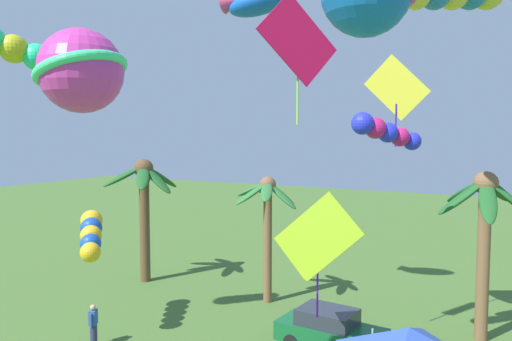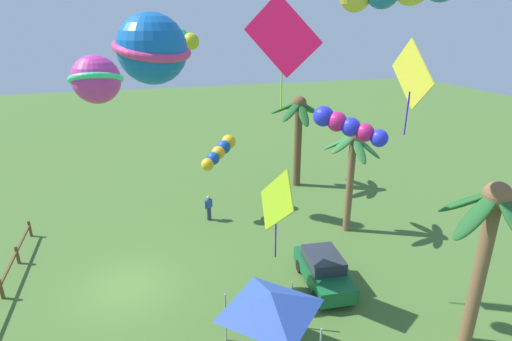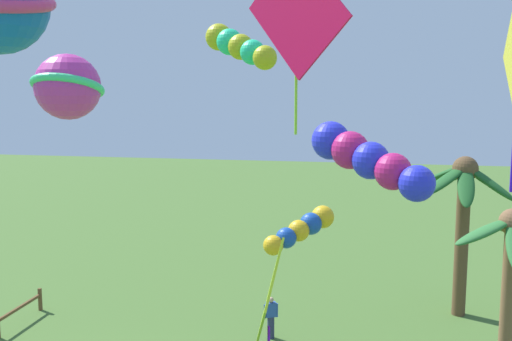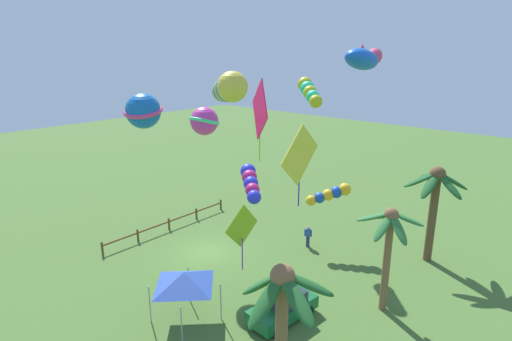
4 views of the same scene
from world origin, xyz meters
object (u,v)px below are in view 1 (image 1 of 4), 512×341
Objects in this scene: kite_fish_4 at (255,2)px; kite_tube_8 at (385,131)px; palm_tree_1 at (267,208)px; kite_tube_5 at (8,47)px; palm_tree_2 at (144,191)px; parked_car_0 at (330,330)px; kite_ball_1 at (81,71)px; kite_tube_0 at (91,234)px; kite_diamond_2 at (298,42)px; spectator_0 at (93,325)px; kite_diamond_7 at (318,238)px; palm_tree_0 at (484,217)px; kite_diamond_3 at (397,89)px.

kite_tube_8 is (5.92, -2.05, -5.34)m from kite_fish_4.
kite_tube_5 reaches higher than palm_tree_1.
palm_tree_2 is 1.63× the size of parked_car_0.
kite_tube_8 is at bearing 60.70° from kite_ball_1.
kite_tube_0 is 1.22× the size of kite_ball_1.
kite_tube_5 reaches higher than palm_tree_2.
kite_ball_1 is 0.49× the size of kite_diamond_2.
kite_tube_5 is (-1.98, -1.67, 10.10)m from spectator_0.
parked_car_0 is 4.68m from kite_diamond_7.
kite_ball_1 is at bearing -43.76° from kite_tube_0.
kite_diamond_3 reaches higher than palm_tree_0.
kite_diamond_7 reaches higher than spectator_0.
palm_tree_0 is 15.24m from kite_ball_1.
palm_tree_0 reaches higher than palm_tree_1.
spectator_0 is at bearing 136.08° from kite_ball_1.
kite_tube_5 is (-9.86, -5.54, 10.17)m from parked_car_0.
palm_tree_2 is 1.92× the size of kite_diamond_3.
kite_fish_4 is at bearing 54.11° from spectator_0.
kite_fish_4 is at bearing 96.83° from kite_ball_1.
kite_fish_4 is (3.92, 5.42, 12.52)m from spectator_0.
kite_tube_0 is (-8.95, -2.87, 3.23)m from parked_car_0.
kite_fish_4 reaches higher than palm_tree_2.
kite_diamond_3 reaches higher than kite_tube_0.
kite_diamond_7 is at bearing 2.18° from kite_tube_0.
kite_fish_4 is (4.99, 4.42, 9.36)m from kite_tube_0.
kite_diamond_2 is at bearing 154.10° from kite_diamond_7.
kite_diamond_2 is at bearing -45.95° from kite_fish_4.
palm_tree_1 is 13.39m from kite_ball_1.
palm_tree_0 is 3.16× the size of kite_ball_1.
kite_ball_1 is at bearing -24.77° from kite_tube_5.
palm_tree_0 is 1.61× the size of parked_car_0.
palm_tree_2 is 2.07× the size of kite_fish_4.
kite_tube_8 is (0.20, -2.53, -1.59)m from kite_diamond_3.
kite_tube_5 reaches higher than kite_ball_1.
palm_tree_1 is 1.87× the size of kite_fish_4.
palm_tree_0 is 7.23m from parked_car_0.
parked_car_0 is 12.59m from kite_ball_1.
kite_tube_5 reaches higher than spectator_0.
kite_tube_5 is (-5.47, -9.08, 6.47)m from palm_tree_1.
kite_ball_1 is at bearing -43.92° from spectator_0.
kite_tube_5 is 12.43m from kite_diamond_7.
kite_tube_0 is (2.72, -6.22, -0.90)m from palm_tree_2.
palm_tree_0 is 2.05× the size of kite_fish_4.
palm_tree_2 is at bearing 101.53° from kite_tube_5.
kite_ball_1 is 8.45m from kite_diamond_7.
palm_tree_0 is 1.89× the size of kite_diamond_3.
spectator_0 is 0.38× the size of kite_diamond_2.
palm_tree_0 reaches higher than parked_car_0.
palm_tree_2 is at bearing 174.37° from kite_diamond_3.
kite_tube_0 is (-13.75, -6.49, -0.79)m from palm_tree_0.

